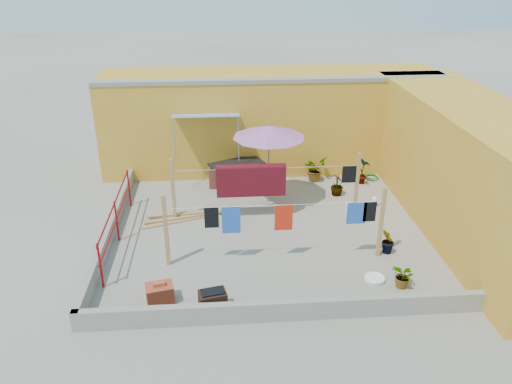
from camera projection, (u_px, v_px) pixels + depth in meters
ground at (269, 231)px, 13.15m from camera, size 80.00×80.00×0.00m
wall_back at (270, 120)px, 16.74m from camera, size 11.00×3.27×3.21m
wall_right at (470, 169)px, 12.84m from camera, size 2.40×9.00×3.20m
parapet_front at (287, 310)px, 9.83m from camera, size 8.30×0.16×0.44m
parapet_left at (111, 229)px, 12.78m from camera, size 0.16×7.30×0.44m
red_railing at (116, 215)px, 12.40m from camera, size 0.05×4.20×1.10m
clothesline_rig at (256, 186)px, 13.16m from camera, size 5.09×2.35×1.80m
patio_umbrella at (269, 132)px, 13.70m from camera, size 2.68×2.68×2.44m
outdoor_table at (237, 165)px, 15.50m from camera, size 1.82×1.41×0.77m
brick_stack at (160, 293)px, 10.35m from camera, size 0.63×0.51×0.48m
lumber_pile at (184, 217)px, 13.71m from camera, size 2.32×0.87×0.14m
brazier at (213, 301)px, 10.06m from camera, size 0.61×0.47×0.49m
white_basin at (375, 278)px, 11.11m from camera, size 0.47×0.47×0.08m
water_jug_a at (349, 208)px, 14.07m from camera, size 0.20×0.20×0.31m
water_jug_b at (373, 202)px, 14.40m from camera, size 0.20×0.20×0.31m
green_hose at (371, 177)px, 16.29m from camera, size 0.48×0.48×0.07m
plant_back_a at (315, 169)px, 16.00m from camera, size 0.95×0.94×0.80m
plant_back_b at (337, 185)px, 15.01m from camera, size 0.38×0.38×0.67m
plant_right_a at (363, 170)px, 15.73m from camera, size 0.55×0.58×0.91m
plant_right_b at (388, 241)px, 12.00m from camera, size 0.38×0.43×0.68m
plant_right_c at (404, 276)px, 10.78m from camera, size 0.59×0.63×0.56m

